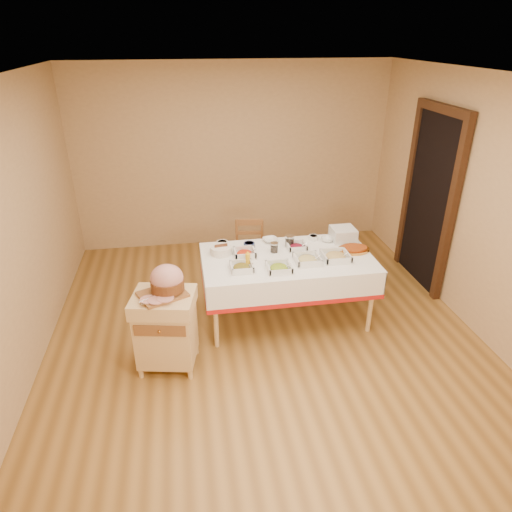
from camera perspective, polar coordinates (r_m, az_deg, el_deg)
The scene contains 23 objects.
room_shell at distance 4.34m, azimuth 1.18°, elevation 4.28°, with size 5.00×5.00×5.00m.
doorway at distance 5.97m, azimuth 20.91°, elevation 6.85°, with size 0.09×1.10×2.20m.
dining_table at distance 4.96m, azimuth 3.88°, elevation -1.75°, with size 1.82×1.02×0.76m.
butcher_cart at distance 4.39m, azimuth -11.19°, elevation -8.67°, with size 0.64×0.56×0.79m.
dining_chair at distance 5.72m, azimuth -0.80°, elevation 0.42°, with size 0.42×0.41×0.83m.
ham_on_board at distance 4.17m, azimuth -11.14°, elevation -3.18°, with size 0.42×0.40×0.28m.
serving_dish_a at distance 4.60m, azimuth -1.80°, elevation -1.40°, with size 0.23×0.23×0.10m.
serving_dish_b at distance 4.59m, azimuth 2.89°, elevation -1.47°, with size 0.24×0.24×0.10m.
serving_dish_c at distance 4.77m, azimuth 6.45°, elevation -0.43°, with size 0.26×0.26×0.11m.
serving_dish_d at distance 4.88m, azimuth 9.92°, elevation -0.02°, with size 0.28×0.28×0.10m.
serving_dish_e at distance 4.88m, azimuth -1.43°, elevation 0.36°, with size 0.24×0.22×0.11m.
serving_dish_f at distance 5.05m, azimuth 5.08°, elevation 1.19°, with size 0.21×0.20×0.10m.
small_bowl_left at distance 5.12m, azimuth -4.24°, elevation 1.57°, with size 0.13×0.13×0.06m.
small_bowl_mid at distance 5.08m, azimuth -0.86°, elevation 1.43°, with size 0.12×0.12×0.05m.
small_bowl_right at distance 5.30m, azimuth 7.18°, elevation 2.32°, with size 0.11×0.11×0.05m.
bowl_white_imported at distance 5.22m, azimuth 1.80°, elevation 2.01°, with size 0.17×0.17×0.04m, color silver.
bowl_small_imported at distance 5.29m, azimuth 8.91°, elevation 2.07°, with size 0.15×0.15×0.05m, color silver.
preserve_jar_left at distance 4.96m, azimuth 2.29°, elevation 1.02°, with size 0.09×0.09×0.11m.
preserve_jar_right at distance 5.10m, azimuth 4.23°, elevation 1.80°, with size 0.10×0.10×0.13m.
mustard_bottle at distance 4.68m, azimuth -1.04°, elevation -0.31°, with size 0.05×0.05×0.16m.
bread_basket at distance 4.93m, azimuth -4.37°, elevation 0.75°, with size 0.24×0.24×0.10m.
plate_stack at distance 5.34m, azimuth 10.82°, elevation 2.72°, with size 0.27×0.27×0.15m.
brass_platter at distance 5.11m, azimuth 12.08°, elevation 0.84°, with size 0.36×0.26×0.05m.
Camera 1 is at (-0.76, -3.95, 2.93)m, focal length 32.00 mm.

